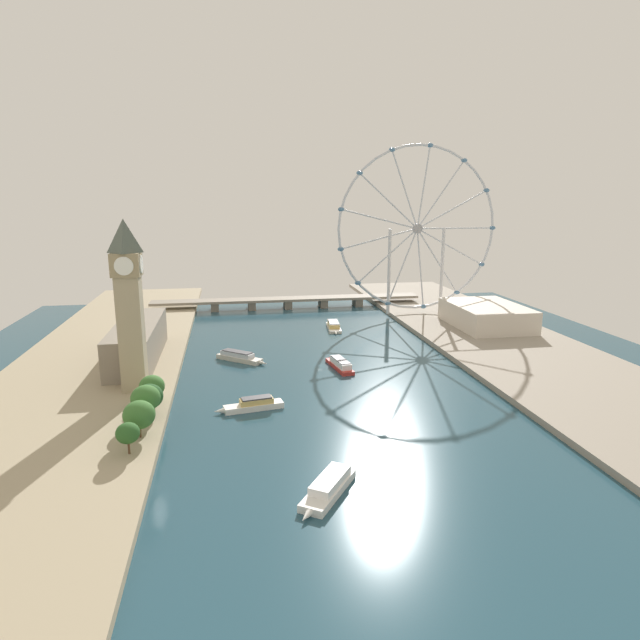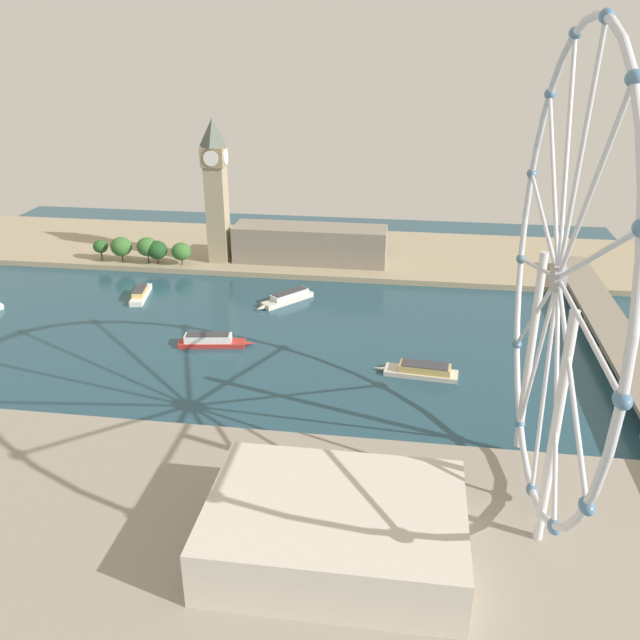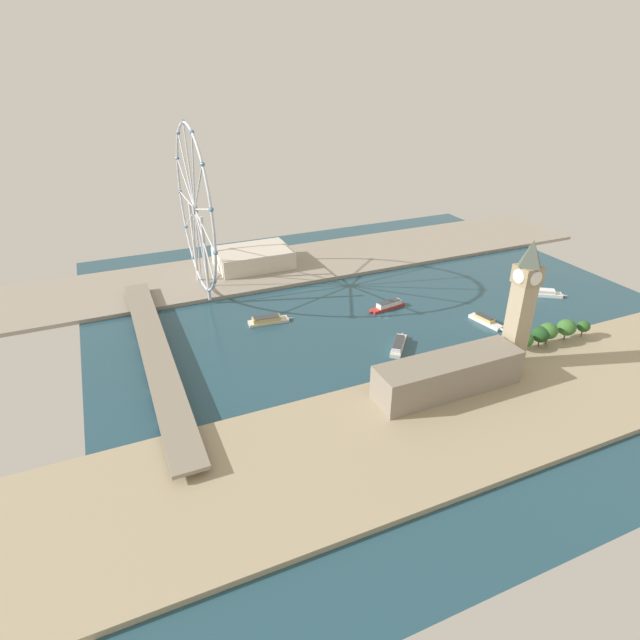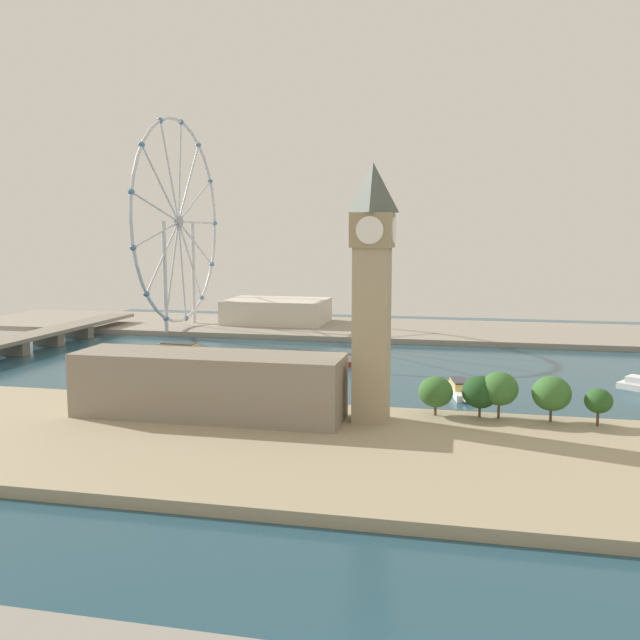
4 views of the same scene
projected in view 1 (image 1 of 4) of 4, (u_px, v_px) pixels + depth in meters
The scene contains 14 objects.
ground_plane at pixel (320, 366), 297.22m from camera, with size 408.93×408.93×0.00m, color #234756.
riverbank_left at pixel (90, 374), 277.47m from camera, with size 90.00×520.00×3.00m, color tan.
riverbank_right at pixel (522, 353), 316.31m from camera, with size 90.00×520.00×3.00m, color gray.
clock_tower at pixel (129, 303), 242.63m from camera, with size 13.19×13.19×77.91m.
parliament_block at pixel (138, 341), 296.90m from camera, with size 22.00×84.94×20.04m, color gray.
tree_row_embankment at pixel (145, 402), 213.11m from camera, with size 12.32×57.46×14.73m.
ferris_wheel at pixel (417, 230), 405.75m from camera, with size 123.45×3.20×125.39m.
riverside_hall at pixel (486, 315), 373.99m from camera, with size 44.76×63.52×15.11m, color beige.
river_bridge at pixel (288, 301), 451.15m from camera, with size 220.93×16.92×8.47m.
tour_boat_0 at pixel (334, 326), 379.77m from camera, with size 11.08×33.45×5.03m.
tour_boat_1 at pixel (253, 405), 235.12m from camera, with size 30.43×10.70×5.46m.
tour_boat_2 at pixel (240, 357), 305.42m from camera, with size 28.34×24.95×5.43m.
tour_boat_3 at pixel (328, 487), 168.19m from camera, with size 22.15×29.26×5.21m.
tour_boat_4 at pixel (340, 364), 291.92m from camera, with size 10.72×33.18×5.42m.
Camera 1 is at (-47.42, -280.47, 89.72)m, focal length 30.51 mm.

